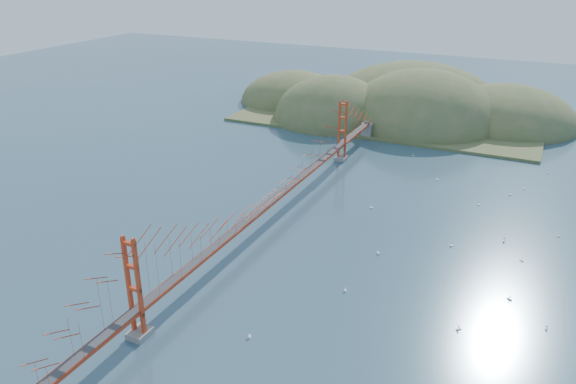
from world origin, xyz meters
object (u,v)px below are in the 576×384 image
at_px(bridge, 271,178).
at_px(sailboat_0, 345,290).
at_px(sailboat_2, 510,299).
at_px(sailboat_1, 378,252).

height_order(bridge, sailboat_0, bridge).
bearing_deg(sailboat_2, bridge, 169.39).
height_order(sailboat_0, sailboat_1, sailboat_1).
relative_size(bridge, sailboat_2, 128.28).
height_order(bridge, sailboat_2, bridge).
bearing_deg(sailboat_1, sailboat_0, -94.85).
distance_m(sailboat_2, sailboat_1, 17.38).
bearing_deg(bridge, sailboat_1, -8.22).
xyz_separation_m(sailboat_2, sailboat_1, (-16.93, 3.92, -0.00)).
xyz_separation_m(sailboat_0, sailboat_1, (0.88, 10.35, 0.01)).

